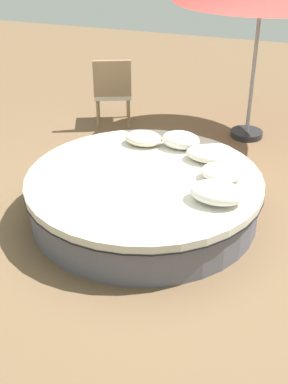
{
  "coord_description": "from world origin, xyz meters",
  "views": [
    {
      "loc": [
        -1.46,
        4.18,
        2.85
      ],
      "look_at": [
        0.0,
        0.0,
        0.27
      ],
      "focal_mm": 47.11,
      "sensor_mm": 36.0,
      "label": 1
    }
  ],
  "objects_px": {
    "round_bed": "(144,195)",
    "throw_pillow_0": "(217,193)",
    "throw_pillow_4": "(143,138)",
    "throw_pillow_2": "(209,154)",
    "throw_pillow_1": "(222,172)",
    "patio_chair": "(112,88)",
    "throw_pillow_3": "(181,140)"
  },
  "relations": [
    {
      "from": "round_bed",
      "to": "throw_pillow_0",
      "type": "xyz_separation_m",
      "value": [
        -0.79,
        0.24,
        0.32
      ]
    },
    {
      "from": "throw_pillow_0",
      "to": "throw_pillow_4",
      "type": "bearing_deg",
      "value": -42.5
    },
    {
      "from": "throw_pillow_0",
      "to": "throw_pillow_2",
      "type": "xyz_separation_m",
      "value": [
        0.26,
        -0.79,
        -0.02
      ]
    },
    {
      "from": "throw_pillow_1",
      "to": "throw_pillow_4",
      "type": "distance_m",
      "value": 1.12
    },
    {
      "from": "throw_pillow_4",
      "to": "patio_chair",
      "type": "xyz_separation_m",
      "value": [
        0.97,
        -1.44,
        0.03
      ]
    },
    {
      "from": "throw_pillow_2",
      "to": "round_bed",
      "type": "bearing_deg",
      "value": 46.34
    },
    {
      "from": "throw_pillow_1",
      "to": "throw_pillow_2",
      "type": "xyz_separation_m",
      "value": [
        0.21,
        -0.36,
        -0.0
      ]
    },
    {
      "from": "throw_pillow_4",
      "to": "throw_pillow_2",
      "type": "bearing_deg",
      "value": 168.26
    },
    {
      "from": "round_bed",
      "to": "throw_pillow_1",
      "type": "bearing_deg",
      "value": -165.35
    },
    {
      "from": "throw_pillow_2",
      "to": "patio_chair",
      "type": "distance_m",
      "value": 2.37
    },
    {
      "from": "throw_pillow_2",
      "to": "patio_chair",
      "type": "height_order",
      "value": "patio_chair"
    },
    {
      "from": "throw_pillow_1",
      "to": "throw_pillow_4",
      "type": "xyz_separation_m",
      "value": [
        1.0,
        -0.52,
        -0.0
      ]
    },
    {
      "from": "round_bed",
      "to": "patio_chair",
      "type": "relative_size",
      "value": 2.44
    },
    {
      "from": "throw_pillow_0",
      "to": "throw_pillow_3",
      "type": "relative_size",
      "value": 1.19
    },
    {
      "from": "throw_pillow_4",
      "to": "patio_chair",
      "type": "bearing_deg",
      "value": -56.05
    },
    {
      "from": "throw_pillow_2",
      "to": "throw_pillow_4",
      "type": "bearing_deg",
      "value": -11.74
    },
    {
      "from": "round_bed",
      "to": "throw_pillow_0",
      "type": "bearing_deg",
      "value": 162.95
    },
    {
      "from": "throw_pillow_3",
      "to": "patio_chair",
      "type": "distance_m",
      "value": 1.96
    },
    {
      "from": "throw_pillow_0",
      "to": "patio_chair",
      "type": "height_order",
      "value": "patio_chair"
    },
    {
      "from": "round_bed",
      "to": "throw_pillow_0",
      "type": "height_order",
      "value": "throw_pillow_0"
    },
    {
      "from": "round_bed",
      "to": "throw_pillow_1",
      "type": "distance_m",
      "value": 0.82
    },
    {
      "from": "throw_pillow_0",
      "to": "throw_pillow_2",
      "type": "relative_size",
      "value": 1.06
    },
    {
      "from": "throw_pillow_0",
      "to": "patio_chair",
      "type": "bearing_deg",
      "value": -49.96
    },
    {
      "from": "patio_chair",
      "to": "round_bed",
      "type": "bearing_deg",
      "value": -83.17
    },
    {
      "from": "throw_pillow_1",
      "to": "round_bed",
      "type": "bearing_deg",
      "value": 14.65
    },
    {
      "from": "throw_pillow_0",
      "to": "throw_pillow_2",
      "type": "distance_m",
      "value": 0.84
    },
    {
      "from": "throw_pillow_2",
      "to": "throw_pillow_4",
      "type": "distance_m",
      "value": 0.8
    },
    {
      "from": "throw_pillow_3",
      "to": "throw_pillow_0",
      "type": "bearing_deg",
      "value": 121.85
    },
    {
      "from": "throw_pillow_0",
      "to": "throw_pillow_4",
      "type": "relative_size",
      "value": 1.2
    },
    {
      "from": "throw_pillow_2",
      "to": "patio_chair",
      "type": "relative_size",
      "value": 0.49
    },
    {
      "from": "throw_pillow_1",
      "to": "throw_pillow_0",
      "type": "bearing_deg",
      "value": 96.25
    },
    {
      "from": "throw_pillow_1",
      "to": "throw_pillow_2",
      "type": "relative_size",
      "value": 0.84
    }
  ]
}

